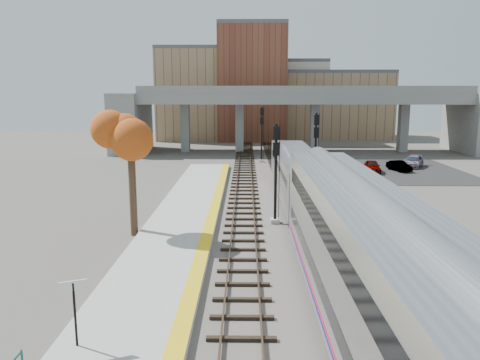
# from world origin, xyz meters

# --- Properties ---
(ground) EXTENTS (160.00, 160.00, 0.00)m
(ground) POSITION_xyz_m (0.00, 0.00, 0.00)
(ground) COLOR #47423D
(ground) RESTS_ON ground
(platform) EXTENTS (4.50, 60.00, 0.35)m
(platform) POSITION_xyz_m (-7.25, 0.00, 0.17)
(platform) COLOR #9E9E99
(platform) RESTS_ON ground
(yellow_strip) EXTENTS (0.70, 60.00, 0.01)m
(yellow_strip) POSITION_xyz_m (-5.35, 0.00, 0.35)
(yellow_strip) COLOR yellow
(yellow_strip) RESTS_ON platform
(tracks) EXTENTS (10.70, 95.00, 0.25)m
(tracks) POSITION_xyz_m (0.93, 12.50, 0.08)
(tracks) COLOR black
(tracks) RESTS_ON ground
(overpass) EXTENTS (54.00, 12.00, 9.50)m
(overpass) POSITION_xyz_m (4.92, 45.00, 5.81)
(overpass) COLOR slate
(overpass) RESTS_ON ground
(buildings_far) EXTENTS (43.00, 21.00, 20.60)m
(buildings_far) POSITION_xyz_m (1.26, 66.57, 7.88)
(buildings_far) COLOR #947856
(buildings_far) RESTS_ON ground
(parking_lot) EXTENTS (14.00, 18.00, 0.04)m
(parking_lot) POSITION_xyz_m (14.00, 28.00, 0.02)
(parking_lot) COLOR black
(parking_lot) RESTS_ON ground
(locomotive) EXTENTS (3.02, 19.05, 4.10)m
(locomotive) POSITION_xyz_m (1.00, 12.62, 2.28)
(locomotive) COLOR #A8AAB2
(locomotive) RESTS_ON ground
(coach) EXTENTS (3.03, 25.00, 5.00)m
(coach) POSITION_xyz_m (1.00, -9.98, 2.80)
(coach) COLOR #A8AAB2
(coach) RESTS_ON ground
(signal_mast_near) EXTENTS (0.60, 0.64, 6.63)m
(signal_mast_near) POSITION_xyz_m (-1.10, 6.16, 3.21)
(signal_mast_near) COLOR #9E9E99
(signal_mast_near) RESTS_ON ground
(signal_mast_mid) EXTENTS (0.60, 0.64, 6.89)m
(signal_mast_mid) POSITION_xyz_m (3.00, 16.44, 3.39)
(signal_mast_mid) COLOR #9E9E99
(signal_mast_mid) RESTS_ON ground
(signal_mast_far) EXTENTS (0.60, 0.64, 6.86)m
(signal_mast_far) POSITION_xyz_m (-1.10, 34.03, 3.37)
(signal_mast_far) COLOR #9E9E99
(signal_mast_far) RESTS_ON ground
(station_sign) EXTENTS (0.85, 0.39, 2.27)m
(station_sign) POSITION_xyz_m (-8.65, -9.86, 1.98)
(station_sign) COLOR black
(station_sign) RESTS_ON platform
(tree) EXTENTS (3.60, 3.60, 8.41)m
(tree) POSITION_xyz_m (-9.88, 3.47, 6.24)
(tree) COLOR #382619
(tree) RESTS_ON ground
(car_a) EXTENTS (2.02, 3.97, 1.30)m
(car_a) POSITION_xyz_m (10.73, 26.44, 0.69)
(car_a) COLOR #99999E
(car_a) RESTS_ON parking_lot
(car_b) EXTENTS (2.11, 3.62, 1.13)m
(car_b) POSITION_xyz_m (13.92, 27.35, 0.60)
(car_b) COLOR #99999E
(car_b) RESTS_ON parking_lot
(car_c) EXTENTS (3.70, 4.71, 1.28)m
(car_c) POSITION_xyz_m (16.51, 30.18, 0.68)
(car_c) COLOR #99999E
(car_c) RESTS_ON parking_lot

